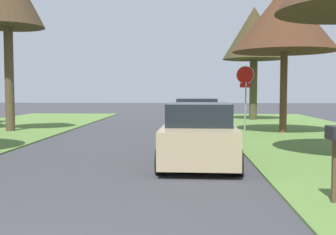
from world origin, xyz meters
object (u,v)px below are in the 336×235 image
stop_sign_far (245,84)px  street_tree_right_mid_b (285,19)px  curbside_mailbox (335,142)px  parked_sedan_tan (199,135)px  parked_sedan_silver (197,119)px  street_tree_right_far (254,34)px

stop_sign_far → street_tree_right_mid_b: bearing=-12.2°
curbside_mailbox → parked_sedan_tan: bearing=118.1°
stop_sign_far → parked_sedan_tan: (-2.31, -8.04, -1.46)m
street_tree_right_mid_b → curbside_mailbox: (-1.81, -11.67, -3.96)m
parked_sedan_silver → curbside_mailbox: 10.56m
street_tree_right_far → curbside_mailbox: street_tree_right_far is taller
parked_sedan_silver → parked_sedan_tan: bearing=-90.9°
street_tree_right_far → parked_sedan_tan: (-3.88, -15.73, -4.70)m
street_tree_right_mid_b → street_tree_right_far: street_tree_right_far is taller
stop_sign_far → street_tree_right_mid_b: street_tree_right_mid_b is taller
street_tree_right_far → parked_sedan_silver: (-3.79, -9.35, -4.70)m
street_tree_right_far → parked_sedan_silver: bearing=-112.0°
stop_sign_far → curbside_mailbox: (-0.18, -12.02, -1.13)m
street_tree_right_far → parked_sedan_silver: 11.13m
curbside_mailbox → street_tree_right_far: bearing=84.9°
street_tree_right_far → parked_sedan_tan: size_ratio=1.59×
street_tree_right_mid_b → parked_sedan_tan: street_tree_right_mid_b is taller
stop_sign_far → street_tree_right_mid_b: size_ratio=0.46×
parked_sedan_tan → parked_sedan_silver: same height
street_tree_right_mid_b → parked_sedan_tan: (-3.94, -7.69, -4.30)m
street_tree_right_mid_b → street_tree_right_far: bearing=90.4°
street_tree_right_mid_b → street_tree_right_far: size_ratio=0.91×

